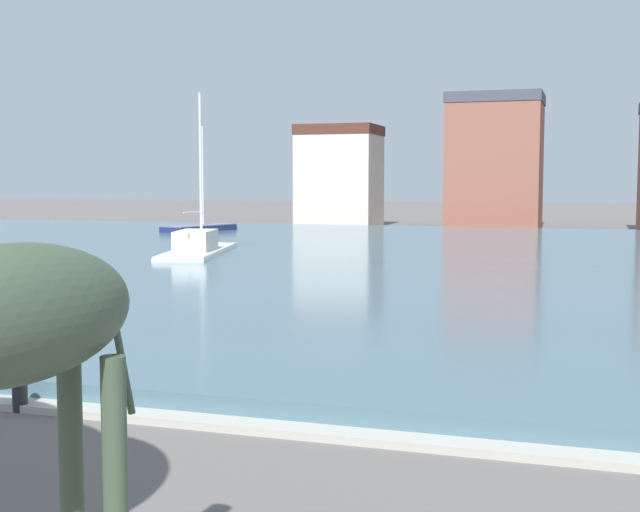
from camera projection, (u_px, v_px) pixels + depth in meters
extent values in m
cube|color=#476675|center=(435.00, 261.00, 36.70)|extent=(87.89, 49.74, 0.40)
cube|color=#ADA89E|center=(145.00, 416.00, 12.88)|extent=(87.89, 0.50, 0.12)
cylinder|color=#3D4C38|center=(73.00, 512.00, 6.18)|extent=(0.18, 0.18, 2.43)
ellipsoid|color=#3D4C38|center=(14.00, 315.00, 5.41)|extent=(1.20, 2.00, 0.93)
cylinder|color=#3D4C38|center=(120.00, 351.00, 6.18)|extent=(0.13, 0.27, 0.98)
cube|color=white|center=(199.00, 256.00, 38.00)|extent=(4.13, 8.67, 0.56)
ellipsoid|color=white|center=(215.00, 249.00, 41.97)|extent=(2.58, 3.32, 0.53)
cube|color=silver|center=(199.00, 250.00, 37.97)|extent=(4.05, 8.49, 0.06)
cube|color=silver|center=(196.00, 240.00, 37.31)|extent=(2.16, 3.22, 0.87)
cylinder|color=silver|center=(201.00, 172.00, 38.29)|extent=(0.12, 0.12, 7.06)
cylinder|color=silver|center=(195.00, 231.00, 37.06)|extent=(0.80, 2.87, 0.08)
cube|color=navy|center=(199.00, 231.00, 55.45)|extent=(3.30, 5.78, 0.76)
ellipsoid|color=navy|center=(225.00, 230.00, 57.61)|extent=(2.15, 2.30, 0.72)
cube|color=slate|center=(199.00, 225.00, 55.42)|extent=(3.23, 5.66, 0.06)
cylinder|color=silver|center=(203.00, 176.00, 55.48)|extent=(0.12, 0.12, 6.48)
cylinder|color=silver|center=(193.00, 212.00, 54.89)|extent=(0.60, 1.87, 0.08)
cylinder|color=#232326|center=(20.00, 396.00, 13.37)|extent=(0.24, 0.24, 0.50)
cube|color=beige|center=(339.00, 181.00, 67.90)|extent=(6.14, 5.17, 7.32)
cube|color=#51281E|center=(340.00, 130.00, 67.54)|extent=(6.26, 5.27, 0.80)
cube|color=#8E5142|center=(495.00, 167.00, 65.03)|extent=(6.98, 5.81, 9.52)
cube|color=#42424C|center=(496.00, 99.00, 64.58)|extent=(7.12, 5.93, 0.80)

